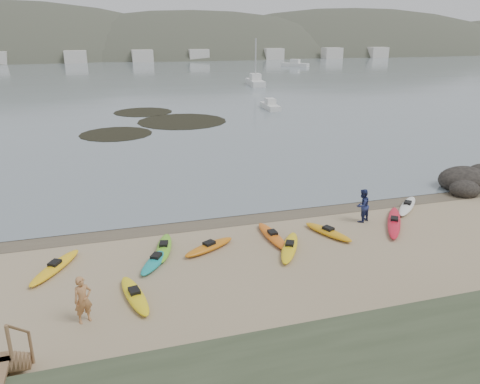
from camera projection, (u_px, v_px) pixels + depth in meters
name	position (u px, v px, depth m)	size (l,w,h in m)	color
ground	(240.00, 216.00, 27.57)	(600.00, 600.00, 0.00)	tan
wet_sand	(241.00, 218.00, 27.30)	(60.00, 60.00, 0.00)	brown
water	(106.00, 47.00, 299.19)	(1200.00, 1200.00, 0.00)	slate
kayaks	(260.00, 242.00, 23.78)	(22.97, 8.92, 0.34)	red
person_west	(83.00, 300.00, 17.31)	(0.68, 0.45, 1.86)	#B97D4A
person_east	(362.00, 206.00, 26.48)	(0.94, 0.73, 1.94)	navy
rock_cluster	(472.00, 184.00, 32.42)	(5.31, 3.91, 1.81)	black
kelp_mats	(156.00, 122.00, 55.89)	(16.99, 20.83, 0.04)	black
moored_boats	(158.00, 80.00, 96.86)	(99.55, 79.31, 1.21)	silver
far_hills	(202.00, 89.00, 219.04)	(550.00, 135.00, 80.00)	#384235
far_town	(136.00, 56.00, 159.82)	(199.00, 5.00, 4.00)	beige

